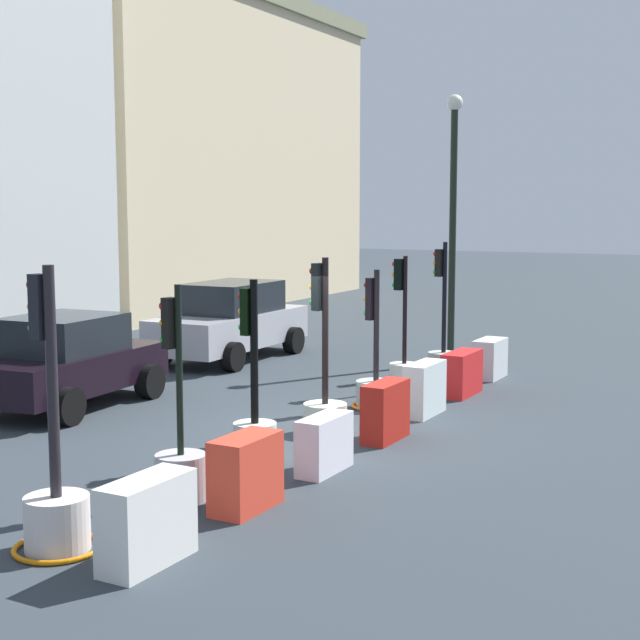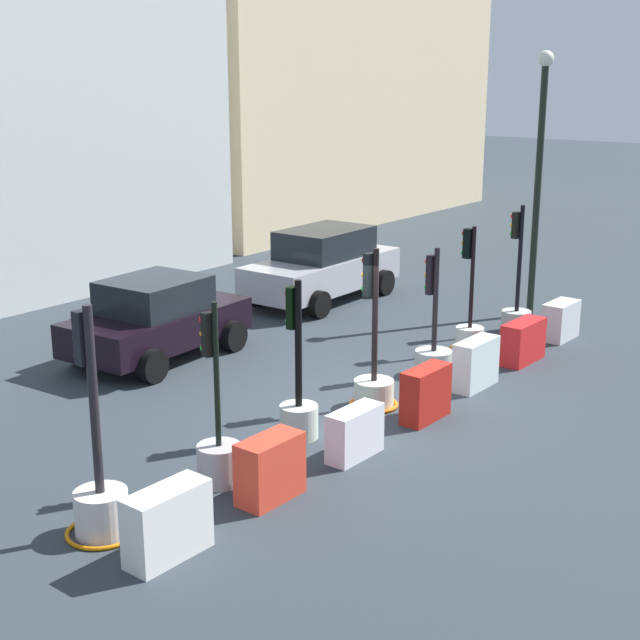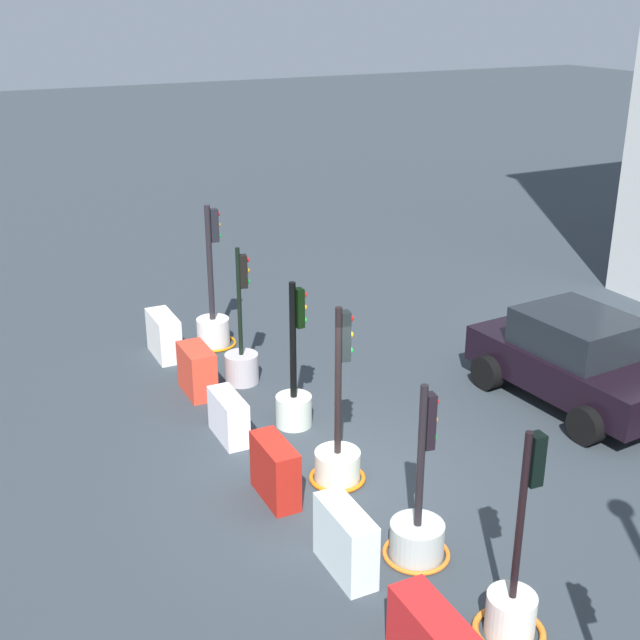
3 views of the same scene
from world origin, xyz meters
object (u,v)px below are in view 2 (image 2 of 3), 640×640
at_px(traffic_light_0, 100,497).
at_px(traffic_light_4, 433,356).
at_px(traffic_light_1, 219,451).
at_px(street_lamp_post, 539,163).
at_px(construction_barrier_0, 167,523).
at_px(construction_barrier_1, 270,469).
at_px(traffic_light_6, 516,310).
at_px(construction_barrier_4, 476,364).
at_px(construction_barrier_3, 426,394).
at_px(car_silver_hatchback, 323,265).
at_px(traffic_light_3, 373,381).
at_px(construction_barrier_2, 355,433).
at_px(traffic_light_2, 298,405).
at_px(construction_barrier_5, 523,342).
at_px(construction_barrier_6, 561,321).
at_px(car_black_sedan, 157,319).
at_px(traffic_light_5, 469,332).

xyz_separation_m(traffic_light_0, traffic_light_4, (7.89, -0.12, -0.12)).
height_order(traffic_light_1, street_lamp_post, street_lamp_post).
height_order(construction_barrier_0, street_lamp_post, street_lamp_post).
distance_m(construction_barrier_0, construction_barrier_1, 1.91).
height_order(traffic_light_6, construction_barrier_4, traffic_light_6).
height_order(construction_barrier_3, car_silver_hatchback, car_silver_hatchback).
bearing_deg(street_lamp_post, construction_barrier_0, -173.79).
bearing_deg(traffic_light_0, traffic_light_4, -0.86).
bearing_deg(street_lamp_post, traffic_light_4, -175.21).
relative_size(traffic_light_3, construction_barrier_2, 2.77).
bearing_deg(traffic_light_0, traffic_light_3, -1.65).
height_order(traffic_light_2, traffic_light_4, traffic_light_2).
bearing_deg(traffic_light_1, construction_barrier_1, -86.25).
bearing_deg(street_lamp_post, construction_barrier_5, -157.19).
relative_size(construction_barrier_3, car_silver_hatchback, 0.22).
relative_size(traffic_light_0, construction_barrier_6, 3.06).
bearing_deg(construction_barrier_3, car_silver_hatchback, 49.46).
distance_m(construction_barrier_1, construction_barrier_6, 9.62).
relative_size(traffic_light_4, car_silver_hatchback, 0.54).
relative_size(construction_barrier_3, construction_barrier_5, 0.87).
bearing_deg(traffic_light_0, construction_barrier_3, -11.73).
height_order(traffic_light_0, traffic_light_2, traffic_light_0).
xyz_separation_m(traffic_light_1, car_black_sedan, (3.44, 5.01, 0.34)).
bearing_deg(construction_barrier_6, construction_barrier_4, -179.33).
bearing_deg(car_black_sedan, construction_barrier_3, -86.10).
height_order(construction_barrier_2, construction_barrier_4, construction_barrier_4).
bearing_deg(car_silver_hatchback, traffic_light_3, -135.77).
height_order(traffic_light_1, construction_barrier_0, traffic_light_1).
xyz_separation_m(construction_barrier_6, car_black_sedan, (-6.24, 5.91, 0.41)).
height_order(traffic_light_6, street_lamp_post, street_lamp_post).
distance_m(construction_barrier_2, construction_barrier_6, 7.79).
bearing_deg(construction_barrier_0, traffic_light_0, 95.88).
height_order(traffic_light_4, construction_barrier_3, traffic_light_4).
bearing_deg(traffic_light_5, construction_barrier_4, -148.21).
xyz_separation_m(construction_barrier_1, car_silver_hatchback, (9.21, 6.18, 0.46)).
relative_size(traffic_light_6, construction_barrier_3, 2.81).
relative_size(traffic_light_1, construction_barrier_5, 2.28).
xyz_separation_m(traffic_light_5, construction_barrier_5, (0.09, -1.16, -0.02)).
distance_m(construction_barrier_0, car_black_sedan, 7.97).
distance_m(traffic_light_1, construction_barrier_0, 2.08).
bearing_deg(street_lamp_post, construction_barrier_1, -172.89).
height_order(construction_barrier_4, construction_barrier_5, construction_barrier_4).
relative_size(traffic_light_3, construction_barrier_1, 2.85).
bearing_deg(street_lamp_post, traffic_light_1, -177.56).
distance_m(traffic_light_3, traffic_light_4, 2.09).
distance_m(traffic_light_0, traffic_light_5, 9.59).
bearing_deg(traffic_light_0, construction_barrier_0, -84.12).
bearing_deg(construction_barrier_5, traffic_light_2, 169.03).
height_order(traffic_light_5, car_silver_hatchback, traffic_light_5).
bearing_deg(construction_barrier_6, traffic_light_3, 171.32).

